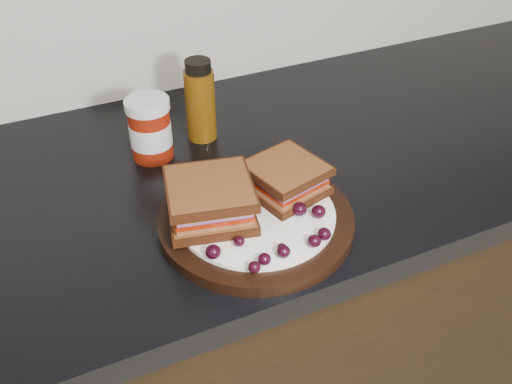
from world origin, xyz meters
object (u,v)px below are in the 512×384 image
plate (256,220)px  condiment_jar (150,129)px  oil_bottle (200,100)px  sandwich_left (210,200)px

plate → condiment_jar: size_ratio=2.64×
plate → oil_bottle: bearing=86.9°
oil_bottle → plate: bearing=-93.1°
condiment_jar → oil_bottle: 0.10m
plate → condiment_jar: condiment_jar is taller
plate → oil_bottle: (0.01, 0.26, 0.06)m
sandwich_left → oil_bottle: (0.07, 0.24, 0.02)m
condiment_jar → oil_bottle: (0.10, 0.02, 0.02)m
plate → sandwich_left: 0.08m
oil_bottle → condiment_jar: bearing=-166.1°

